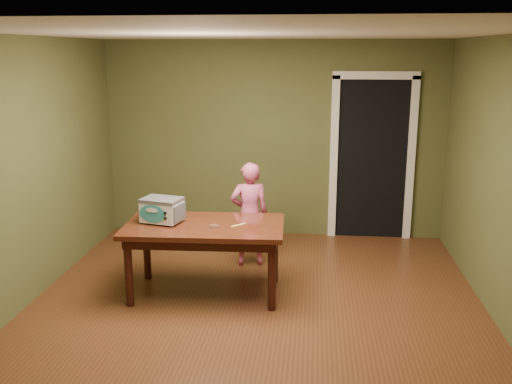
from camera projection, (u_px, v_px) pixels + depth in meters
The scene contains 8 objects.
floor at pixel (254, 313), 5.49m from camera, with size 5.00×5.00×0.00m, color brown.
room_shell at pixel (254, 137), 5.08m from camera, with size 4.52×5.02×2.61m.
doorway at pixel (370, 156), 7.79m from camera, with size 1.10×0.66×2.25m.
dining_table at pixel (205, 233), 5.78m from camera, with size 1.63×0.96×0.75m.
toy_oven at pixel (162, 209), 5.78m from camera, with size 0.46×0.36×0.25m.
baking_pan at pixel (214, 226), 5.65m from camera, with size 0.10×0.10×0.02m.
spatula at pixel (239, 225), 5.71m from camera, with size 0.18×0.03×0.01m, color #E9CD65.
child at pixel (249, 214), 6.59m from camera, with size 0.45×0.29×1.23m, color #D65884.
Camera 1 is at (0.54, -5.02, 2.45)m, focal length 40.00 mm.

